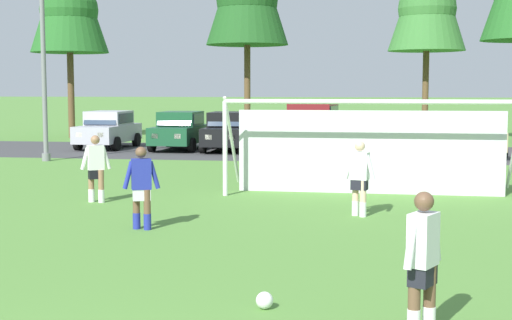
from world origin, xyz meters
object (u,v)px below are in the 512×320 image
object	(u,v)px
parked_car_slot_right	(474,135)
street_lamp	(48,56)
parked_car_slot_center_left	(229,131)
parked_car_slot_far_left	(108,129)
parked_car_slot_left	(180,130)
soccer_ball	(265,300)
player_midfield_center	(142,188)
player_winger_right	(423,264)
parked_car_slot_center	(313,127)
player_striker_near	(96,169)
parked_car_slot_center_right	(376,134)
soccer_goal	(369,145)
player_winger_left	(359,179)

from	to	relation	value
parked_car_slot_right	street_lamp	bearing A→B (deg)	-163.97
parked_car_slot_center_left	parked_car_slot_right	distance (m)	10.40
parked_car_slot_far_left	parked_car_slot_left	bearing A→B (deg)	-4.77
soccer_ball	parked_car_slot_right	world-z (taller)	parked_car_slot_right
player_midfield_center	parked_car_slot_center_left	size ratio (longest dim) A/B	0.39
street_lamp	player_winger_right	bearing A→B (deg)	-54.92
parked_car_slot_left	parked_car_slot_center	distance (m)	6.16
player_striker_near	parked_car_slot_center	size ratio (longest dim) A/B	0.35
parked_car_slot_right	player_winger_right	bearing A→B (deg)	-99.01
parked_car_slot_center_right	parked_car_slot_center	bearing A→B (deg)	175.39
player_striker_near	parked_car_slot_right	world-z (taller)	parked_car_slot_right
player_winger_right	parked_car_slot_center_left	bearing A→B (deg)	106.07
player_midfield_center	player_winger_right	world-z (taller)	same
street_lamp	parked_car_slot_center_left	bearing A→B (deg)	42.73
parked_car_slot_left	parked_car_slot_center_left	distance (m)	2.33
player_midfield_center	parked_car_slot_center_right	xyz separation A→B (m)	(4.66, 17.06, 0.05)
parked_car_slot_right	soccer_ball	bearing A→B (deg)	-104.01
soccer_goal	parked_car_slot_left	world-z (taller)	soccer_goal
player_winger_left	parked_car_slot_center	bearing A→B (deg)	98.25
player_striker_near	player_midfield_center	bearing A→B (deg)	-55.45
soccer_goal	player_striker_near	distance (m)	6.97
parked_car_slot_center_right	parked_car_slot_right	distance (m)	3.97
soccer_goal	player_winger_right	world-z (taller)	soccer_goal
soccer_ball	parked_car_slot_center_right	bearing A→B (deg)	86.02
soccer_goal	parked_car_slot_center_left	size ratio (longest dim) A/B	1.76
soccer_goal	player_winger_right	distance (m)	11.00
soccer_ball	parked_car_slot_far_left	world-z (taller)	parked_car_slot_far_left
parked_car_slot_center_right	street_lamp	world-z (taller)	street_lamp
player_striker_near	street_lamp	world-z (taller)	street_lamp
parked_car_slot_center_left	parked_car_slot_right	bearing A→B (deg)	-4.28
player_winger_right	parked_car_slot_right	size ratio (longest dim) A/B	0.38
player_winger_left	parked_car_slot_far_left	distance (m)	20.18
player_midfield_center	player_winger_left	world-z (taller)	same
soccer_ball	parked_car_slot_center_right	size ratio (longest dim) A/B	0.05
soccer_ball	parked_car_slot_center	bearing A→B (deg)	92.90
player_midfield_center	parked_car_slot_far_left	distance (m)	20.05
parked_car_slot_center	parked_car_slot_center_left	bearing A→B (deg)	169.13
soccer_ball	parked_car_slot_right	xyz separation A→B (m)	(5.49, 22.01, 0.77)
player_striker_near	soccer_goal	bearing A→B (deg)	19.54
street_lamp	player_striker_near	bearing A→B (deg)	-59.76
soccer_goal	parked_car_slot_right	bearing A→B (deg)	70.18
player_striker_near	player_midfield_center	size ratio (longest dim) A/B	1.00
parked_car_slot_center_left	parked_car_slot_far_left	bearing A→B (deg)	174.27
parked_car_slot_left	parked_car_slot_center_left	bearing A→B (deg)	-7.18
player_winger_right	player_winger_left	bearing A→B (deg)	96.08
parked_car_slot_left	parked_car_slot_center_right	bearing A→B (deg)	-8.01
parked_car_slot_center	parked_car_slot_center_right	world-z (taller)	parked_car_slot_center
player_striker_near	player_winger_right	bearing A→B (deg)	-50.24
player_striker_near	player_winger_right	distance (m)	11.24
player_striker_near	player_winger_left	size ratio (longest dim) A/B	1.00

